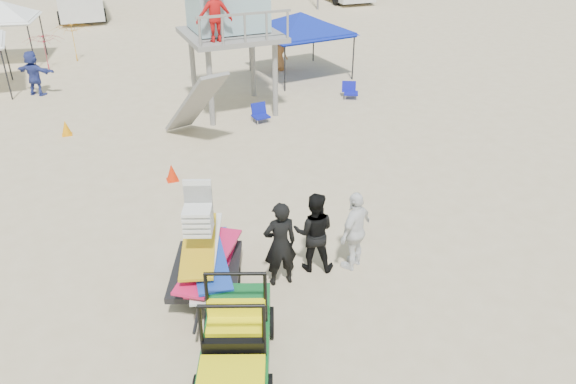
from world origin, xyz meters
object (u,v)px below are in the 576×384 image
object	(u,v)px
utility_cart	(235,334)
canopy_blue	(301,16)
lifeguard_tower	(226,3)
man_left	(280,244)
surf_trailer	(204,254)

from	to	relation	value
utility_cart	canopy_blue	distance (m)	17.31
lifeguard_tower	canopy_blue	size ratio (longest dim) A/B	1.31
man_left	surf_trailer	bearing A→B (deg)	-9.52
utility_cart	man_left	size ratio (longest dim) A/B	1.30
utility_cart	canopy_blue	bearing A→B (deg)	65.08
utility_cart	lifeguard_tower	bearing A→B (deg)	75.32
lifeguard_tower	canopy_blue	xyz separation A→B (m)	(3.97, 3.07, -1.28)
lifeguard_tower	man_left	bearing A→B (deg)	-99.55
utility_cart	man_left	distance (m)	2.54
utility_cart	surf_trailer	world-z (taller)	surf_trailer
canopy_blue	utility_cart	bearing A→B (deg)	-114.92
man_left	lifeguard_tower	xyz separation A→B (m)	(1.77, 10.52, 2.87)
man_left	canopy_blue	size ratio (longest dim) A/B	0.49
surf_trailer	lifeguard_tower	world-z (taller)	lifeguard_tower
man_left	canopy_blue	distance (m)	14.83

